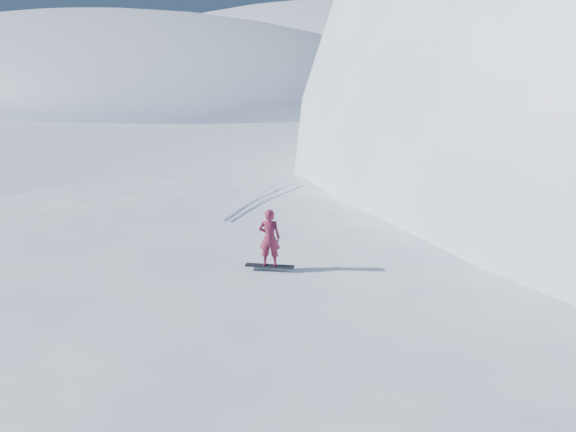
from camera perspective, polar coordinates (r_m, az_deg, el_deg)
name	(u,v)px	position (r m, az deg, el deg)	size (l,w,h in m)	color
ground	(221,317)	(17.39, -6.86, -10.20)	(400.00, 400.00, 0.00)	white
near_ridge	(296,288)	(19.23, 0.77, -7.33)	(36.00, 28.00, 4.80)	white
far_ridge_a	(89,93)	(107.63, -19.56, 11.70)	(120.00, 70.00, 28.00)	white
far_ridge_c	(353,83)	(132.27, 6.61, 13.32)	(140.00, 90.00, 36.00)	white
wind_bumps	(243,288)	(19.26, -4.60, -7.35)	(16.00, 14.40, 1.00)	white
snowboard	(270,266)	(14.63, -1.86, -5.09)	(1.29, 0.24, 0.02)	black
snowboarder	(270,238)	(14.36, -1.89, -2.23)	(0.56, 0.36, 1.52)	maroon
vapor_plume	(60,105)	(86.65, -22.18, 10.41)	(9.84, 7.87, 6.88)	white
board_tracks	(261,198)	(21.12, -2.75, 1.86)	(1.38, 5.96, 0.04)	silver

